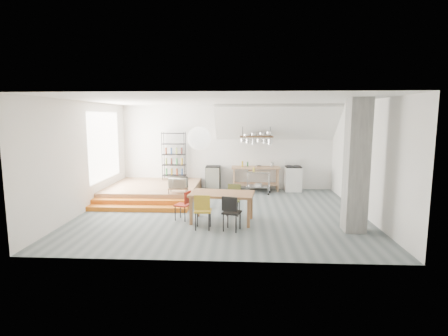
# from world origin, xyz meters

# --- Properties ---
(floor) EXTENTS (8.00, 8.00, 0.00)m
(floor) POSITION_xyz_m (0.00, 0.00, 0.00)
(floor) COLOR #566063
(floor) RESTS_ON ground
(wall_back) EXTENTS (8.00, 0.04, 3.20)m
(wall_back) POSITION_xyz_m (0.00, 3.50, 1.60)
(wall_back) COLOR silver
(wall_back) RESTS_ON ground
(wall_left) EXTENTS (0.04, 7.00, 3.20)m
(wall_left) POSITION_xyz_m (-4.00, 0.00, 1.60)
(wall_left) COLOR silver
(wall_left) RESTS_ON ground
(wall_right) EXTENTS (0.04, 7.00, 3.20)m
(wall_right) POSITION_xyz_m (4.00, 0.00, 1.60)
(wall_right) COLOR silver
(wall_right) RESTS_ON ground
(ceiling) EXTENTS (8.00, 7.00, 0.02)m
(ceiling) POSITION_xyz_m (0.00, 0.00, 3.20)
(ceiling) COLOR white
(ceiling) RESTS_ON wall_back
(slope_ceiling) EXTENTS (4.40, 1.44, 1.32)m
(slope_ceiling) POSITION_xyz_m (1.80, 2.90, 2.55)
(slope_ceiling) COLOR white
(slope_ceiling) RESTS_ON wall_back
(window_pane) EXTENTS (0.02, 2.50, 2.20)m
(window_pane) POSITION_xyz_m (-3.98, 1.50, 1.80)
(window_pane) COLOR white
(window_pane) RESTS_ON wall_left
(platform) EXTENTS (3.00, 3.00, 0.40)m
(platform) POSITION_xyz_m (-2.50, 2.00, 0.20)
(platform) COLOR #996E4C
(platform) RESTS_ON ground
(step_lower) EXTENTS (3.00, 0.35, 0.13)m
(step_lower) POSITION_xyz_m (-2.50, 0.05, 0.07)
(step_lower) COLOR #CC6618
(step_lower) RESTS_ON ground
(step_upper) EXTENTS (3.00, 0.35, 0.27)m
(step_upper) POSITION_xyz_m (-2.50, 0.40, 0.13)
(step_upper) COLOR #CC6618
(step_upper) RESTS_ON ground
(concrete_column) EXTENTS (0.50, 0.50, 3.20)m
(concrete_column) POSITION_xyz_m (3.30, -1.50, 1.60)
(concrete_column) COLOR slate
(concrete_column) RESTS_ON ground
(kitchen_counter) EXTENTS (1.80, 0.60, 0.91)m
(kitchen_counter) POSITION_xyz_m (1.10, 3.15, 0.63)
(kitchen_counter) COLOR #996E4C
(kitchen_counter) RESTS_ON ground
(stove) EXTENTS (0.60, 0.60, 1.18)m
(stove) POSITION_xyz_m (2.50, 3.16, 0.48)
(stove) COLOR white
(stove) RESTS_ON ground
(pot_rack) EXTENTS (1.20, 0.50, 1.43)m
(pot_rack) POSITION_xyz_m (1.13, 2.92, 1.98)
(pot_rack) COLOR #392617
(pot_rack) RESTS_ON ceiling
(wire_shelving) EXTENTS (0.88, 0.38, 1.80)m
(wire_shelving) POSITION_xyz_m (-2.00, 3.20, 1.33)
(wire_shelving) COLOR black
(wire_shelving) RESTS_ON platform
(microwave_shelf) EXTENTS (0.60, 0.40, 0.16)m
(microwave_shelf) POSITION_xyz_m (-1.40, 0.75, 0.55)
(microwave_shelf) COLOR #996E4C
(microwave_shelf) RESTS_ON platform
(paper_lantern) EXTENTS (0.60, 0.60, 0.60)m
(paper_lantern) POSITION_xyz_m (-0.53, -0.85, 2.20)
(paper_lantern) COLOR white
(paper_lantern) RESTS_ON ceiling
(dining_table) EXTENTS (1.74, 1.11, 0.78)m
(dining_table) POSITION_xyz_m (0.06, -0.92, 0.70)
(dining_table) COLOR brown
(dining_table) RESTS_ON ground
(chair_mustard) EXTENTS (0.41, 0.41, 0.89)m
(chair_mustard) POSITION_xyz_m (-0.37, -1.62, 0.53)
(chair_mustard) COLOR #A0801B
(chair_mustard) RESTS_ON ground
(chair_black) EXTENTS (0.50, 0.50, 0.88)m
(chair_black) POSITION_xyz_m (0.32, -1.69, 0.52)
(chair_black) COLOR black
(chair_black) RESTS_ON ground
(chair_olive) EXTENTS (0.45, 0.45, 0.86)m
(chair_olive) POSITION_xyz_m (0.35, -0.21, 0.51)
(chair_olive) COLOR olive
(chair_olive) RESTS_ON ground
(chair_red) EXTENTS (0.46, 0.46, 0.79)m
(chair_red) POSITION_xyz_m (-0.95, -0.82, 0.47)
(chair_red) COLOR #A52517
(chair_red) RESTS_ON ground
(rolling_cart) EXTENTS (0.89, 0.59, 0.81)m
(rolling_cart) POSITION_xyz_m (1.19, 2.62, 0.53)
(rolling_cart) COLOR silver
(rolling_cart) RESTS_ON ground
(mini_fridge) EXTENTS (0.54, 0.54, 0.91)m
(mini_fridge) POSITION_xyz_m (-0.51, 3.20, 0.46)
(mini_fridge) COLOR black
(mini_fridge) RESTS_ON ground
(microwave) EXTENTS (0.58, 0.40, 0.31)m
(microwave) POSITION_xyz_m (-1.40, 0.75, 0.72)
(microwave) COLOR beige
(microwave) RESTS_ON microwave_shelf
(bowl) EXTENTS (0.24, 0.24, 0.05)m
(bowl) POSITION_xyz_m (1.21, 3.10, 0.94)
(bowl) COLOR silver
(bowl) RESTS_ON kitchen_counter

